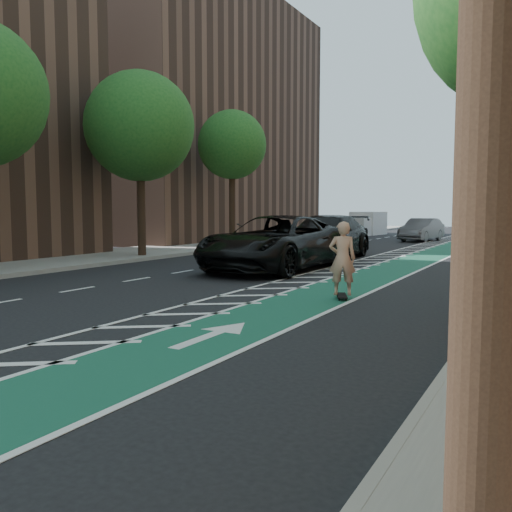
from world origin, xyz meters
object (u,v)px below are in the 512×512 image
Objects in this scene: suv_near at (276,243)px; suv_far at (326,237)px; skateboarder at (342,258)px; barrel_a at (244,251)px.

suv_near reaches higher than suv_far.
suv_near is at bearing -93.42° from suv_far.
skateboarder is 6.57m from suv_near.
suv_far reaches higher than barrel_a.
skateboarder is at bearing -47.19° from suv_near.
barrel_a is (-2.55, 2.04, -0.55)m from suv_near.
barrel_a is at bearing -135.01° from suv_far.
skateboarder is at bearing -70.01° from suv_far.
suv_near is (-4.31, 4.96, -0.02)m from skateboarder.
skateboarder is 1.94× the size of barrel_a.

